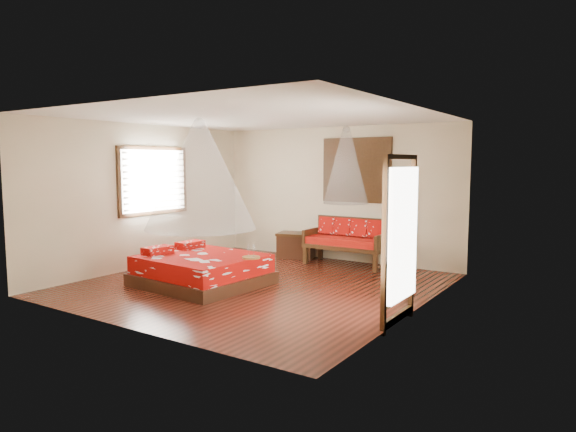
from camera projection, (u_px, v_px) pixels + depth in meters
The scene contains 10 objects.
room at pixel (258, 202), 8.54m from camera, with size 5.54×5.54×2.84m.
bed at pixel (201, 270), 8.68m from camera, with size 2.06×1.89×0.63m.
daybed at pixel (348, 239), 10.33m from camera, with size 1.66×0.74×0.94m.
storage_chest at pixel (296, 245), 11.12m from camera, with size 0.92×0.78×0.54m.
shutter_panel at pixel (356, 170), 10.47m from camera, with size 1.52×0.06×1.32m.
window_left at pixel (154, 181), 10.16m from camera, with size 0.10×1.74×1.34m.
glazed_door at pixel (399, 240), 6.59m from camera, with size 0.08×1.02×2.16m.
wine_tray at pixel (251, 254), 8.36m from camera, with size 0.30×0.30×0.24m.
mosquito_net_main at pixel (200, 175), 8.50m from camera, with size 1.85×1.85×1.80m, color silver.
mosquito_net_daybed at pixel (346, 165), 10.08m from camera, with size 0.89×0.89×1.50m, color silver.
Camera 1 is at (5.12, -6.83, 2.06)m, focal length 32.00 mm.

